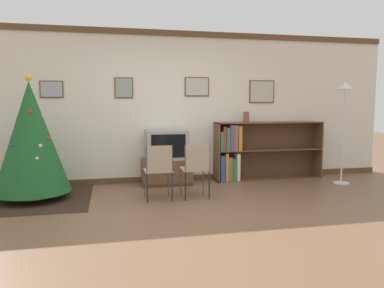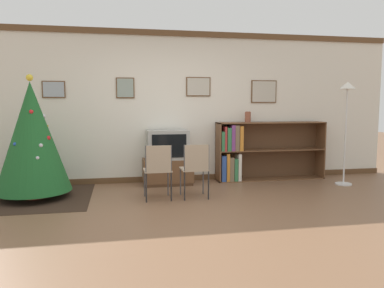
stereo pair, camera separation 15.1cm
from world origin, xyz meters
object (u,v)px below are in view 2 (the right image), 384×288
at_px(folding_chair_right, 195,167).
at_px(bookshelf, 251,151).
at_px(christmas_tree, 32,137).
at_px(vase, 248,117).
at_px(television, 168,145).
at_px(folding_chair_left, 158,168).
at_px(tv_console, 168,171).
at_px(standing_lamp, 347,106).

distance_m(folding_chair_right, bookshelf, 1.73).
relative_size(christmas_tree, vase, 9.35).
bearing_deg(television, folding_chair_left, -104.57).
distance_m(christmas_tree, tv_console, 2.28).
relative_size(bookshelf, vase, 10.43).
height_order(television, folding_chair_right, television).
relative_size(tv_console, folding_chair_right, 1.05).
bearing_deg(christmas_tree, bookshelf, 10.11).
height_order(tv_console, standing_lamp, standing_lamp).
height_order(folding_chair_right, bookshelf, bookshelf).
xyz_separation_m(television, folding_chair_left, (-0.28, -1.07, -0.23)).
bearing_deg(folding_chair_right, tv_console, 104.53).
bearing_deg(television, bookshelf, 2.80).
xyz_separation_m(folding_chair_left, standing_lamp, (3.30, 0.45, 0.90)).
relative_size(television, standing_lamp, 0.40).
height_order(christmas_tree, television, christmas_tree).
bearing_deg(christmas_tree, standing_lamp, -0.51).
bearing_deg(tv_console, bookshelf, 2.71).
relative_size(television, vase, 3.63).
distance_m(television, bookshelf, 1.58).
xyz_separation_m(folding_chair_left, vase, (1.77, 1.16, 0.70)).
distance_m(christmas_tree, standing_lamp, 5.13).
distance_m(folding_chair_left, bookshelf, 2.17).
xyz_separation_m(folding_chair_left, bookshelf, (1.84, 1.15, 0.06)).
bearing_deg(bookshelf, standing_lamp, -25.64).
relative_size(christmas_tree, bookshelf, 0.90).
height_order(folding_chair_left, bookshelf, bookshelf).
distance_m(tv_console, folding_chair_left, 1.13).
bearing_deg(bookshelf, folding_chair_right, -138.37).
xyz_separation_m(christmas_tree, folding_chair_right, (2.37, -0.49, -0.45)).
bearing_deg(vase, television, -176.46).
distance_m(folding_chair_left, vase, 2.23).
distance_m(vase, standing_lamp, 1.70).
bearing_deg(standing_lamp, television, 168.38).
xyz_separation_m(tv_console, folding_chair_right, (0.28, -1.07, 0.25)).
height_order(folding_chair_left, folding_chair_right, same).
bearing_deg(television, tv_console, 90.00).
bearing_deg(standing_lamp, tv_console, 168.34).
bearing_deg(folding_chair_left, standing_lamp, 7.73).
distance_m(tv_console, folding_chair_right, 1.13).
bearing_deg(vase, standing_lamp, -25.05).
xyz_separation_m(folding_chair_right, standing_lamp, (2.74, 0.45, 0.90)).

